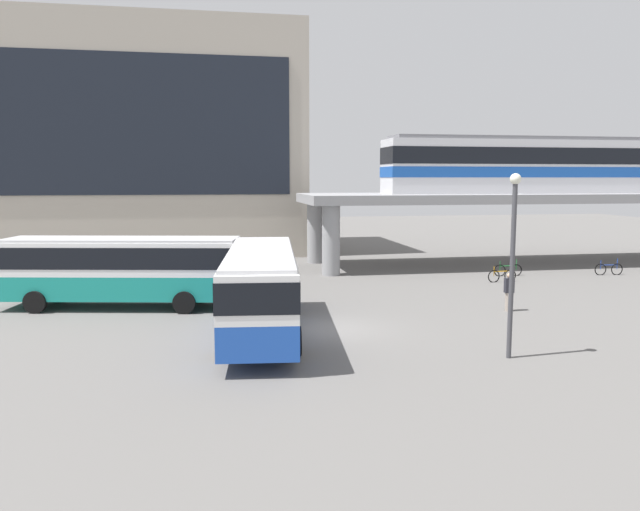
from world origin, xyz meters
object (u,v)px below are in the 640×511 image
(bus_main, at_px, (261,282))
(bicycle_green, at_px, (508,270))
(bicycle_orange, at_px, (502,276))
(bus_secondary, at_px, (123,265))
(bicycle_blue, at_px, (609,269))
(pedestrian_at_kerb, at_px, (509,293))
(train, at_px, (538,165))
(station_building, at_px, (112,142))

(bus_main, height_order, bicycle_green, bus_main)
(bicycle_orange, bearing_deg, bus_secondary, -170.40)
(bus_secondary, xyz_separation_m, bicycle_blue, (28.10, 4.67, -1.63))
(bus_secondary, xyz_separation_m, bicycle_green, (21.82, 5.43, -1.63))
(bicycle_green, xyz_separation_m, bicycle_orange, (-1.38, -1.97, 0.00))
(bicycle_orange, xyz_separation_m, pedestrian_at_kerb, (-3.36, -7.31, 0.45))
(bus_secondary, bearing_deg, train, 21.79)
(train, bearing_deg, bus_secondary, -158.21)
(station_building, height_order, bicycle_green, station_building)
(station_building, relative_size, bicycle_orange, 16.74)
(bus_main, xyz_separation_m, bus_secondary, (-5.81, 5.90, 0.00))
(station_building, relative_size, pedestrian_at_kerb, 17.39)
(train, bearing_deg, bicycle_green, -131.75)
(bicycle_green, height_order, bicycle_orange, same)
(bus_main, bearing_deg, bus_secondary, 134.56)
(bicycle_blue, height_order, bicycle_orange, same)
(bicycle_blue, bearing_deg, bus_main, -154.62)
(bus_main, relative_size, pedestrian_at_kerb, 6.53)
(train, relative_size, bus_secondary, 1.92)
(bus_main, height_order, bus_secondary, same)
(train, distance_m, bus_main, 26.79)
(bicycle_green, bearing_deg, bus_main, -144.71)
(train, xyz_separation_m, bicycle_orange, (-5.95, -7.09, -6.49))
(station_building, height_order, bus_secondary, station_building)
(station_building, distance_m, bicycle_orange, 32.35)
(station_building, xyz_separation_m, bicycle_blue, (31.69, -18.75, -8.42))
(bus_secondary, bearing_deg, bicycle_blue, 9.44)
(train, bearing_deg, station_building, 156.76)
(bicycle_orange, bearing_deg, train, 49.99)
(bus_main, distance_m, pedestrian_at_kerb, 11.50)
(train, relative_size, bicycle_orange, 12.14)
(bus_main, relative_size, bicycle_orange, 6.28)
(bicycle_orange, bearing_deg, pedestrian_at_kerb, -114.72)
(bus_main, bearing_deg, train, 38.64)
(train, bearing_deg, pedestrian_at_kerb, -122.90)
(bus_main, distance_m, bicycle_blue, 24.73)
(bicycle_green, distance_m, bicycle_orange, 2.41)
(bicycle_green, bearing_deg, station_building, 144.69)
(train, distance_m, bicycle_orange, 11.31)
(bicycle_blue, distance_m, pedestrian_at_kerb, 13.95)
(bus_main, height_order, bicycle_orange, bus_main)
(bicycle_green, bearing_deg, bus_secondary, -166.03)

